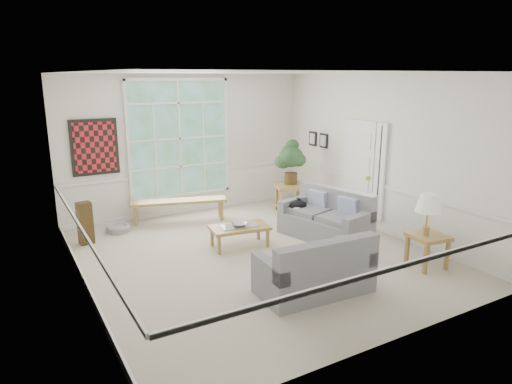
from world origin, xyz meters
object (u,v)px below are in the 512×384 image
end_table (290,198)px  coffee_table (240,236)px  loveseat_front (314,263)px  side_table (427,251)px  loveseat_right (325,215)px

end_table → coffee_table: bearing=-146.2°
loveseat_front → end_table: size_ratio=2.49×
side_table → loveseat_front: bearing=174.7°
end_table → side_table: end_table is taller
loveseat_front → side_table: bearing=-2.1°
loveseat_front → coffee_table: loveseat_front is taller
coffee_table → side_table: side_table is taller
loveseat_right → end_table: loveseat_right is taller
coffee_table → loveseat_right: bearing=-5.5°
end_table → side_table: bearing=-86.8°
loveseat_front → side_table: 2.09m
loveseat_right → loveseat_front: bearing=-145.9°
loveseat_front → side_table: (2.07, -0.19, -0.16)m
loveseat_right → end_table: size_ratio=2.62×
end_table → loveseat_front: bearing=-119.0°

